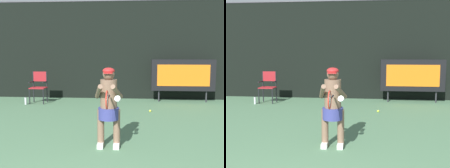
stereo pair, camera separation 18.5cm
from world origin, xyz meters
The scene contains 7 objects.
backdrop_screen centered at (0.00, 8.50, 1.81)m, with size 18.00×0.12×3.66m.
scoreboard centered at (2.26, 7.89, 0.95)m, with size 2.20×0.21×1.50m.
umpire_chair centered at (-2.73, 7.31, 0.62)m, with size 0.52×0.44×1.08m.
water_bottle centered at (-3.09, 6.98, 0.12)m, with size 0.07×0.07×0.27m.
tennis_player centered at (0.09, 3.05, 0.82)m, with size 0.53×0.61×1.50m.
tennis_racket centered at (0.12, 2.42, 1.01)m, with size 0.03×0.60×0.31m.
tennis_ball_loose centered at (1.03, 6.14, 0.03)m, with size 0.07×0.07×0.07m.
Camera 1 is at (0.56, -2.03, 1.80)m, focal length 44.84 mm.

